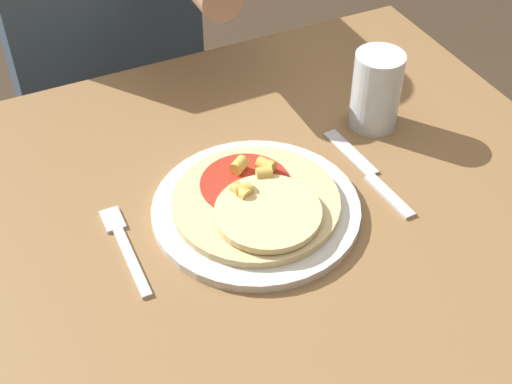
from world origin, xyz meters
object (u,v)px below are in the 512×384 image
object	(u,v)px
knife	(369,173)
pizza	(258,202)
drinking_glass	(376,90)
person_diner	(97,8)
plate	(256,209)
fork	(124,244)
dining_table	(292,272)

from	to	relation	value
knife	pizza	bearing A→B (deg)	-177.97
pizza	knife	size ratio (longest dim) A/B	1.07
pizza	drinking_glass	world-z (taller)	drinking_glass
pizza	person_diner	size ratio (longest dim) A/B	0.19
plate	drinking_glass	distance (m)	0.29
knife	person_diner	world-z (taller)	person_diner
pizza	fork	size ratio (longest dim) A/B	1.36
person_diner	pizza	bearing A→B (deg)	-86.75
fork	knife	bearing A→B (deg)	-2.66
plate	drinking_glass	xyz separation A→B (m)	(0.26, 0.11, 0.06)
knife	drinking_glass	distance (m)	0.14
fork	knife	world-z (taller)	same
plate	pizza	world-z (taller)	pizza
dining_table	plate	size ratio (longest dim) A/B	3.15
fork	drinking_glass	xyz separation A→B (m)	(0.45, 0.09, 0.06)
drinking_glass	dining_table	bearing A→B (deg)	-146.74
dining_table	fork	world-z (taller)	fork
drinking_glass	person_diner	xyz separation A→B (m)	(-0.30, 0.57, -0.06)
plate	drinking_glass	world-z (taller)	drinking_glass
pizza	person_diner	world-z (taller)	person_diner
drinking_glass	knife	bearing A→B (deg)	-124.07
fork	dining_table	bearing A→B (deg)	-12.57
drinking_glass	pizza	bearing A→B (deg)	-156.47
knife	fork	bearing A→B (deg)	177.34
plate	fork	world-z (taller)	plate
fork	drinking_glass	distance (m)	0.46
dining_table	pizza	xyz separation A→B (m)	(-0.05, 0.03, 0.14)
dining_table	knife	xyz separation A→B (m)	(0.14, 0.03, 0.12)
knife	plate	bearing A→B (deg)	-179.44
plate	drinking_glass	size ratio (longest dim) A/B	2.29
pizza	person_diner	xyz separation A→B (m)	(-0.04, 0.68, -0.02)
dining_table	drinking_glass	distance (m)	0.32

